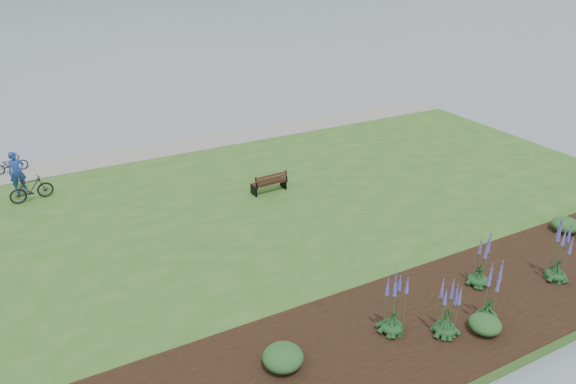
{
  "coord_description": "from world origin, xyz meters",
  "views": [
    {
      "loc": [
        -6.63,
        -18.01,
        9.8
      ],
      "look_at": [
        1.67,
        -2.28,
        1.3
      ],
      "focal_mm": 32.0,
      "sensor_mm": 36.0,
      "label": 1
    }
  ],
  "objects": [
    {
      "name": "person",
      "position": [
        -7.48,
        4.74,
        1.45
      ],
      "size": [
        0.85,
        0.67,
        2.1
      ],
      "primitive_type": "imported",
      "rotation": [
        0.0,
        0.0,
        0.2
      ],
      "color": "navy",
      "rests_on": "lawn"
    },
    {
      "name": "echium_5",
      "position": [
        2.12,
        -10.42,
        1.24
      ],
      "size": [
        0.62,
        0.62,
        1.89
      ],
      "color": "#163C1A",
      "rests_on": "garden_bed"
    },
    {
      "name": "garden_bed",
      "position": [
        3.0,
        -9.8,
        0.42
      ],
      "size": [
        24.0,
        4.4,
        0.04
      ],
      "primitive_type": "cube",
      "color": "black",
      "rests_on": "lawn"
    },
    {
      "name": "echium_4",
      "position": [
        0.91,
        -9.71,
        1.41
      ],
      "size": [
        0.62,
        0.62,
        2.24
      ],
      "color": "#163C1A",
      "rests_on": "garden_bed"
    },
    {
      "name": "shoreline_path",
      "position": [
        0.0,
        6.9,
        0.42
      ],
      "size": [
        34.0,
        2.2,
        0.03
      ],
      "primitive_type": "cube",
      "color": "gray",
      "rests_on": "lawn"
    },
    {
      "name": "echium_1",
      "position": [
        4.59,
        -9.22,
        1.17
      ],
      "size": [
        0.62,
        0.62,
        1.96
      ],
      "color": "#163C1A",
      "rests_on": "garden_bed"
    },
    {
      "name": "bicycle_a",
      "position": [
        -7.76,
        7.2,
        0.8
      ],
      "size": [
        0.84,
        1.6,
        0.8
      ],
      "primitive_type": "imported",
      "rotation": [
        0.0,
        0.0,
        1.78
      ],
      "color": "black",
      "rests_on": "lawn"
    },
    {
      "name": "bicycle_b",
      "position": [
        -7.08,
        3.58,
        0.91
      ],
      "size": [
        0.78,
        1.75,
        1.02
      ],
      "primitive_type": "imported",
      "rotation": [
        0.0,
        0.0,
        1.75
      ],
      "color": "black",
      "rests_on": "lawn"
    },
    {
      "name": "ground",
      "position": [
        0.0,
        0.0,
        0.0
      ],
      "size": [
        600.0,
        600.0,
        0.0
      ],
      "primitive_type": "plane",
      "color": "slate",
      "rests_on": "ground"
    },
    {
      "name": "echium_0",
      "position": [
        3.49,
        -10.59,
        1.28
      ],
      "size": [
        0.62,
        0.62,
        2.09
      ],
      "color": "#163C1A",
      "rests_on": "garden_bed"
    },
    {
      "name": "lawn",
      "position": [
        0.0,
        -2.0,
        0.2
      ],
      "size": [
        34.0,
        20.0,
        0.4
      ],
      "primitive_type": "cube",
      "color": "#315E21",
      "rests_on": "ground"
    },
    {
      "name": "shrub_1",
      "position": [
        3.14,
        -10.85,
        0.66
      ],
      "size": [
        0.87,
        0.87,
        0.44
      ],
      "primitive_type": "ellipsoid",
      "color": "#1E4C21",
      "rests_on": "garden_bed"
    },
    {
      "name": "shrub_2",
      "position": [
        9.92,
        -8.32,
        0.69
      ],
      "size": [
        0.99,
        0.99,
        0.49
      ],
      "primitive_type": "ellipsoid",
      "color": "#1E4C21",
      "rests_on": "garden_bed"
    },
    {
      "name": "shrub_0",
      "position": [
        -2.25,
        -9.44,
        0.7
      ],
      "size": [
        1.02,
        1.02,
        0.51
      ],
      "primitive_type": "ellipsoid",
      "color": "#1E4C21",
      "rests_on": "garden_bed"
    },
    {
      "name": "park_bench",
      "position": [
        1.86,
        -0.26,
        0.86
      ],
      "size": [
        1.52,
        0.69,
        0.92
      ],
      "rotation": [
        0.0,
        0.0,
        0.06
      ],
      "color": "#321B13",
      "rests_on": "lawn"
    },
    {
      "name": "echium_2",
      "position": [
        6.95,
        -10.15,
        1.35
      ],
      "size": [
        0.62,
        0.62,
        2.13
      ],
      "color": "#163C1A",
      "rests_on": "garden_bed"
    }
  ]
}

